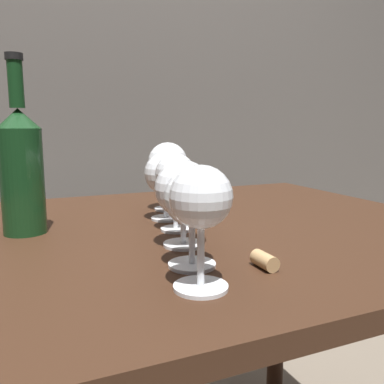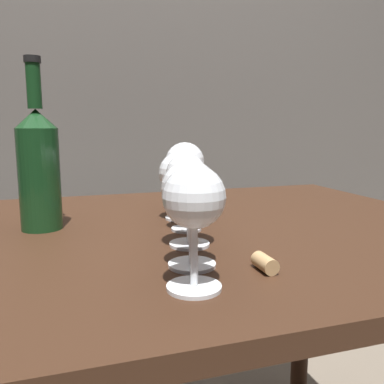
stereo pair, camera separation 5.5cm
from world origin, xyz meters
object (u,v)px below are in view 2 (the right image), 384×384
object	(u,v)px
wine_glass_merlot	(192,200)
wine_glass_white	(185,163)
wine_glass_chardonnay	(186,175)
wine_glass_amber	(189,189)
cork	(265,263)
wine_glass_port	(194,202)
wine_bottle	(39,166)
wine_glass_pinot	(180,175)

from	to	relation	value
wine_glass_merlot	wine_glass_white	size ratio (longest dim) A/B	0.87
wine_glass_chardonnay	wine_glass_amber	bearing A→B (deg)	-103.87
wine_glass_white	cork	world-z (taller)	wine_glass_white
wine_glass_chardonnay	wine_glass_white	distance (m)	0.19
wine_glass_port	wine_glass_white	size ratio (longest dim) A/B	0.96
wine_glass_amber	wine_glass_white	world-z (taller)	wine_glass_white
wine_glass_chardonnay	wine_glass_white	world-z (taller)	wine_glass_white
wine_glass_chardonnay	cork	distance (m)	0.26
wine_glass_amber	wine_bottle	world-z (taller)	wine_bottle
wine_glass_amber	wine_bottle	bearing A→B (deg)	141.17
wine_glass_pinot	wine_bottle	bearing A→B (deg)	179.87
wine_bottle	wine_glass_amber	bearing A→B (deg)	-38.83
wine_glass_chardonnay	wine_glass_port	bearing A→B (deg)	-104.95
wine_glass_merlot	wine_bottle	world-z (taller)	wine_bottle
wine_bottle	wine_glass_pinot	bearing A→B (deg)	-0.13
wine_bottle	cork	bearing A→B (deg)	-48.16
wine_glass_merlot	cork	size ratio (longest dim) A/B	3.26
wine_glass_amber	wine_glass_white	distance (m)	0.29
wine_glass_port	wine_glass_chardonnay	bearing A→B (deg)	75.05
wine_glass_port	wine_glass_chardonnay	distance (m)	0.28
wine_glass_port	wine_glass_merlot	bearing A→B (deg)	74.10
wine_glass_pinot	wine_glass_white	bearing A→B (deg)	67.05
wine_glass_chardonnay	wine_bottle	size ratio (longest dim) A/B	0.46
wine_glass_amber	wine_glass_chardonnay	size ratio (longest dim) A/B	0.97
wine_glass_merlot	wine_glass_white	distance (m)	0.39
wine_bottle	cork	size ratio (longest dim) A/B	7.56
wine_glass_amber	wine_glass_white	xyz separation A→B (m)	(0.08, 0.28, 0.02)
wine_glass_merlot	wine_bottle	size ratio (longest dim) A/B	0.43
wine_glass_merlot	cork	bearing A→B (deg)	-27.97
wine_glass_white	wine_bottle	bearing A→B (deg)	-163.97
wine_glass_port	wine_glass_white	world-z (taller)	wine_glass_white
wine_glass_port	wine_glass_chardonnay	xyz separation A→B (m)	(0.07, 0.27, -0.00)
wine_glass_port	wine_bottle	bearing A→B (deg)	117.32
wine_glass_merlot	wine_glass_chardonnay	world-z (taller)	wine_glass_chardonnay
wine_glass_merlot	wine_bottle	bearing A→B (deg)	126.23
wine_glass_merlot	wine_glass_amber	size ratio (longest dim) A/B	0.97
wine_glass_white	wine_bottle	distance (m)	0.32
wine_glass_merlot	wine_glass_pinot	bearing A→B (deg)	77.39
wine_glass_port	cork	world-z (taller)	wine_glass_port
wine_glass_pinot	wine_glass_white	xyz separation A→B (m)	(0.04, 0.09, 0.02)
wine_bottle	wine_glass_merlot	bearing A→B (deg)	-53.77
wine_glass_chardonnay	wine_glass_pinot	bearing A→B (deg)	81.52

